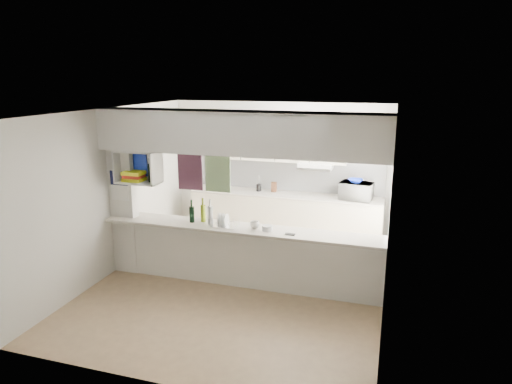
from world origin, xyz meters
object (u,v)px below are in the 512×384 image
at_px(dish_rack, 225,221).
at_px(microwave, 356,191).
at_px(bowl, 356,181).
at_px(wine_bottles, 202,214).

bearing_deg(dish_rack, microwave, 52.11).
relative_size(bowl, wine_bottles, 0.69).
distance_m(bowl, wine_bottles, 2.90).
xyz_separation_m(microwave, dish_rack, (-1.71, -2.09, -0.08)).
relative_size(dish_rack, wine_bottles, 0.96).
bearing_deg(dish_rack, wine_bottles, 174.14).
distance_m(microwave, bowl, 0.19).
relative_size(microwave, bowl, 2.12).
bearing_deg(bowl, microwave, 37.21).
bearing_deg(microwave, dish_rack, 60.13).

